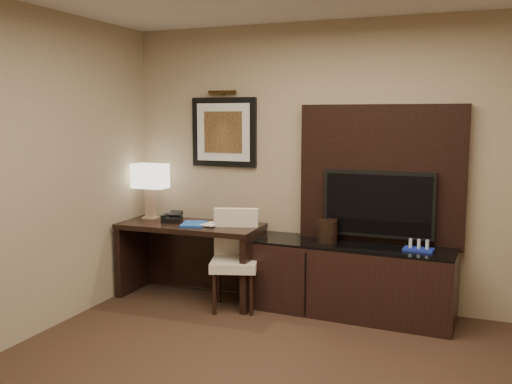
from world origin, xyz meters
The scene contains 14 objects.
wall_back centered at (0.00, 2.50, 1.35)m, with size 4.50×0.01×2.70m, color tan.
desk centered at (-1.50, 2.10, 0.38)m, with size 1.41×0.60×0.76m, color black.
credenza centered at (0.05, 2.20, 0.33)m, with size 1.91×0.53×0.66m, color black.
tv_wall_panel centered at (0.30, 2.44, 1.27)m, with size 1.50×0.12×1.30m, color black.
tv centered at (0.30, 2.34, 1.02)m, with size 1.00×0.08×0.60m, color black.
artwork centered at (-1.30, 2.48, 1.65)m, with size 0.70×0.04×0.70m, color black.
picture_light centered at (-1.30, 2.44, 2.05)m, with size 0.04×0.04×0.30m, color #422E15.
desk_chair centered at (-0.96, 1.95, 0.44)m, with size 0.42×0.49×0.89m, color #F1E2C9, non-canonical shape.
table_lamp centered at (-2.02, 2.21, 1.05)m, with size 0.36×0.21×0.59m, color tan, non-canonical shape.
desk_phone centered at (-1.72, 2.12, 0.80)m, with size 0.18×0.16×0.09m, color black, non-canonical shape.
blue_folder centered at (-1.44, 2.06, 0.77)m, with size 0.22×0.29×0.02m, color #1A4EAE.
book centered at (-1.34, 2.09, 0.86)m, with size 0.16×0.02×0.21m, color tan.
ice_bucket centered at (-0.14, 2.21, 0.76)m, with size 0.19×0.19×0.21m, color black.
minibar_tray centered at (0.68, 2.17, 0.70)m, with size 0.25×0.15×0.09m, color #172A9B, non-canonical shape.
Camera 1 is at (1.13, -2.83, 1.82)m, focal length 40.00 mm.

